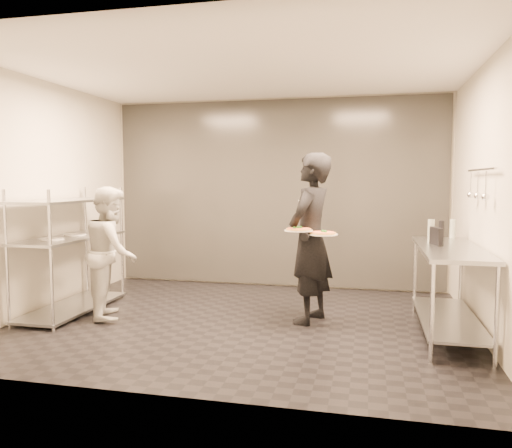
% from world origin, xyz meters
% --- Properties ---
extents(room_shell, '(5.00, 4.00, 2.80)m').
position_xyz_m(room_shell, '(0.00, 1.18, 1.40)').
color(room_shell, black).
rests_on(room_shell, ground).
extents(pass_rack, '(0.60, 1.60, 1.50)m').
position_xyz_m(pass_rack, '(-2.15, -0.00, 0.77)').
color(pass_rack, silver).
rests_on(pass_rack, ground).
extents(prep_counter, '(0.60, 1.80, 0.92)m').
position_xyz_m(prep_counter, '(2.18, 0.00, 0.63)').
color(prep_counter, silver).
rests_on(prep_counter, ground).
extents(utensil_rail, '(0.07, 1.20, 0.31)m').
position_xyz_m(utensil_rail, '(2.43, -0.00, 1.55)').
color(utensil_rail, silver).
rests_on(utensil_rail, room_shell).
extents(waiter, '(0.64, 0.80, 1.90)m').
position_xyz_m(waiter, '(0.73, 0.19, 0.95)').
color(waiter, black).
rests_on(waiter, ground).
extents(chef, '(0.83, 0.91, 1.52)m').
position_xyz_m(chef, '(-1.55, -0.10, 0.76)').
color(chef, silver).
rests_on(chef, ground).
extents(pizza_plate_near, '(0.31, 0.31, 0.05)m').
position_xyz_m(pizza_plate_near, '(0.63, -0.04, 1.07)').
color(pizza_plate_near, white).
rests_on(pizza_plate_near, waiter).
extents(pizza_plate_far, '(0.32, 0.32, 0.05)m').
position_xyz_m(pizza_plate_far, '(0.89, -0.01, 1.03)').
color(pizza_plate_far, white).
rests_on(pizza_plate_far, waiter).
extents(salad_plate, '(0.28, 0.28, 0.07)m').
position_xyz_m(salad_plate, '(0.70, 0.44, 1.38)').
color(salad_plate, white).
rests_on(salad_plate, waiter).
extents(pos_monitor, '(0.11, 0.26, 0.18)m').
position_xyz_m(pos_monitor, '(2.06, 0.14, 1.01)').
color(pos_monitor, black).
rests_on(pos_monitor, prep_counter).
extents(bottle_green, '(0.07, 0.07, 0.25)m').
position_xyz_m(bottle_green, '(2.03, 0.33, 1.05)').
color(bottle_green, '#929F92').
rests_on(bottle_green, prep_counter).
extents(bottle_clear, '(0.07, 0.07, 0.22)m').
position_xyz_m(bottle_clear, '(2.32, 0.80, 1.03)').
color(bottle_clear, '#929F92').
rests_on(bottle_clear, prep_counter).
extents(bottle_dark, '(0.06, 0.06, 0.20)m').
position_xyz_m(bottle_dark, '(2.20, 0.80, 1.02)').
color(bottle_dark, black).
rests_on(bottle_dark, prep_counter).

